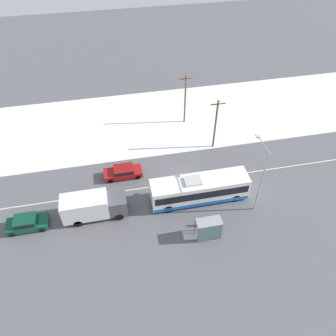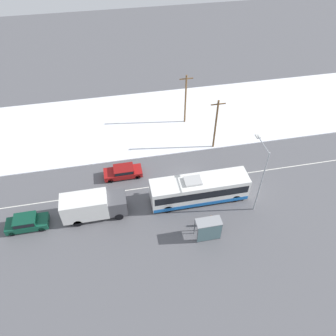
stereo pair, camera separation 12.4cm
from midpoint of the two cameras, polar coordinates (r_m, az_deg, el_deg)
ground_plane at (r=38.30m, az=3.16°, el=-2.42°), size 120.00×120.00×0.00m
snow_lot at (r=47.58m, az=-0.41°, el=8.52°), size 80.00×15.15×0.12m
lane_marking_center at (r=38.30m, az=3.16°, el=-2.42°), size 60.00×0.12×0.00m
city_bus at (r=35.53m, az=5.55°, el=-3.73°), size 10.56×2.57×3.15m
box_truck at (r=34.67m, az=-12.90°, el=-6.39°), size 6.59×2.30×2.91m
sedan_car at (r=38.76m, az=-7.71°, el=-0.59°), size 4.46×1.80×1.33m
parked_car_near_truck at (r=36.45m, az=-23.35°, el=-8.65°), size 4.15×1.80×1.46m
pedestrian_at_stop at (r=33.81m, az=7.52°, el=-8.89°), size 0.56×0.25×1.56m
bus_shelter at (r=32.28m, az=7.27°, el=-10.38°), size 2.48×1.20×2.40m
streetlamp at (r=33.45m, az=15.94°, el=-0.61°), size 0.36×3.08×8.11m
utility_pole_roadside at (r=40.91m, az=8.40°, el=7.60°), size 1.80×0.24×7.06m
utility_pole_snowlot at (r=45.00m, az=3.16°, el=11.95°), size 1.80×0.24×7.31m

